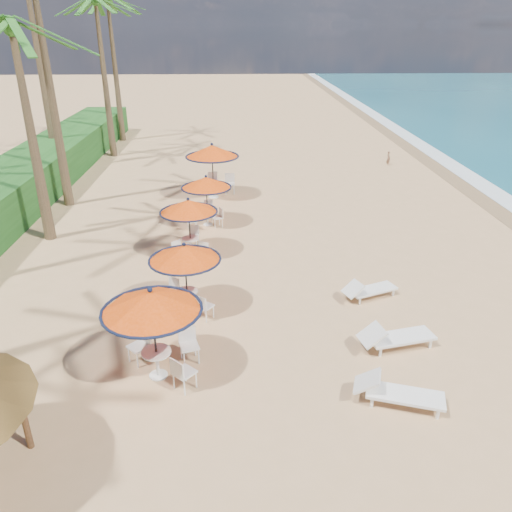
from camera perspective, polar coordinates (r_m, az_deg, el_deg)
The scene contains 13 objects.
ground at distance 12.48m, azimuth 14.62°, elevation -13.44°, with size 160.00×160.00×0.00m, color tan.
station_0 at distance 11.45m, azimuth -11.53°, elevation -6.26°, with size 2.29×2.29×2.39m.
station_1 at distance 14.07m, azimuth -8.26°, elevation -0.66°, with size 2.05×2.05×2.14m.
station_2 at distance 17.70m, azimuth -7.68°, elevation 4.84°, with size 2.06×2.06×2.15m.
station_3 at distance 20.42m, azimuth -5.71°, elevation 7.66°, with size 2.05×2.09×2.14m.
station_4 at distance 23.91m, azimuth -4.91°, elevation 11.35°, with size 2.52×2.52×2.63m.
lounger_near at distance 11.65m, azimuth 15.69°, elevation -14.71°, with size 2.03×1.15×0.69m.
lounger_mid at distance 13.39m, azimuth 15.51°, elevation -8.88°, with size 2.09×1.05×0.72m.
lounger_far at distance 15.52m, azimuth 12.69°, elevation -3.75°, with size 1.82×1.16×0.63m.
palm_3 at distance 19.69m, azimuth -25.92°, elevation 21.09°, with size 5.00×5.00×7.76m.
palm_6 at distance 32.84m, azimuth -17.78°, elevation 25.14°, with size 5.00×5.00×9.09m.
palm_7 at distance 37.47m, azimuth -16.53°, elevation 25.56°, with size 5.00×5.00×9.39m.
person at distance 31.02m, azimuth 14.91°, elevation 10.80°, with size 0.32×0.21×0.88m, color #855E44.
Camera 1 is at (-3.42, -9.31, 7.58)m, focal length 35.00 mm.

